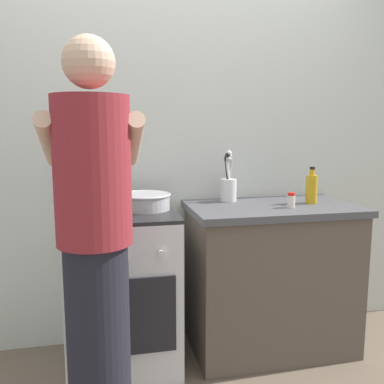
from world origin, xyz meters
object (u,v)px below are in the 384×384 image
at_px(mixing_bowl, 145,201).
at_px(utensil_crock, 229,187).
at_px(person, 96,253).
at_px(spice_bottle, 291,200).
at_px(oil_bottle, 312,188).
at_px(pot, 93,203).
at_px(stove_range, 122,289).

distance_m(mixing_bowl, utensil_crock, 0.56).
xyz_separation_m(mixing_bowl, person, (-0.27, -0.66, -0.09)).
relative_size(spice_bottle, oil_bottle, 0.39).
height_order(pot, oil_bottle, oil_bottle).
xyz_separation_m(spice_bottle, person, (-1.10, -0.53, -0.08)).
bearing_deg(spice_bottle, person, -154.37).
height_order(stove_range, oil_bottle, oil_bottle).
bearing_deg(utensil_crock, stove_range, -164.85).
xyz_separation_m(stove_range, oil_bottle, (1.15, 0.01, 0.54)).
height_order(pot, mixing_bowl, pot).
distance_m(utensil_crock, person, 1.15).
height_order(utensil_crock, oil_bottle, utensil_crock).
height_order(mixing_bowl, oil_bottle, oil_bottle).
bearing_deg(spice_bottle, pot, 176.35).
bearing_deg(stove_range, pot, -170.49).
bearing_deg(person, utensil_crock, 44.91).
height_order(utensil_crock, spice_bottle, utensil_crock).
distance_m(stove_range, pot, 0.53).
bearing_deg(oil_bottle, spice_bottle, -150.28).
distance_m(stove_range, spice_bottle, 1.09).
distance_m(pot, oil_bottle, 1.29).
relative_size(utensil_crock, person, 0.19).
bearing_deg(pot, spice_bottle, -3.65).
bearing_deg(stove_range, oil_bottle, 0.44).
xyz_separation_m(pot, mixing_bowl, (0.28, 0.06, -0.01)).
bearing_deg(pot, stove_range, 9.51).
relative_size(mixing_bowl, spice_bottle, 3.37).
xyz_separation_m(stove_range, person, (-0.13, -0.62, 0.41)).
distance_m(stove_range, mixing_bowl, 0.52).
distance_m(stove_range, utensil_crock, 0.89).
relative_size(stove_range, pot, 3.70).
relative_size(stove_range, mixing_bowl, 3.02).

